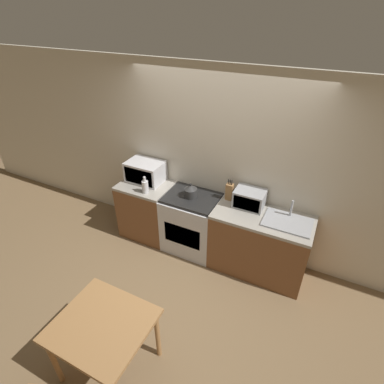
{
  "coord_description": "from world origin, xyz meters",
  "views": [
    {
      "loc": [
        1.29,
        -2.24,
        3.17
      ],
      "look_at": [
        -0.19,
        0.74,
        1.05
      ],
      "focal_mm": 28.0,
      "sensor_mm": 36.0,
      "label": 1
    }
  ],
  "objects_px": {
    "kettle": "(191,191)",
    "microwave": "(145,172)",
    "dining_table": "(103,330)",
    "toaster_oven": "(249,199)",
    "stove_range": "(192,223)",
    "bottle": "(145,186)"
  },
  "relations": [
    {
      "from": "bottle",
      "to": "dining_table",
      "type": "xyz_separation_m",
      "value": [
        0.71,
        -1.79,
        -0.37
      ]
    },
    {
      "from": "kettle",
      "to": "toaster_oven",
      "type": "height_order",
      "value": "toaster_oven"
    },
    {
      "from": "kettle",
      "to": "microwave",
      "type": "relative_size",
      "value": 0.39
    },
    {
      "from": "stove_range",
      "to": "kettle",
      "type": "distance_m",
      "value": 0.54
    },
    {
      "from": "stove_range",
      "to": "dining_table",
      "type": "height_order",
      "value": "stove_range"
    },
    {
      "from": "kettle",
      "to": "dining_table",
      "type": "relative_size",
      "value": 0.24
    },
    {
      "from": "bottle",
      "to": "dining_table",
      "type": "distance_m",
      "value": 1.96
    },
    {
      "from": "toaster_oven",
      "to": "dining_table",
      "type": "bearing_deg",
      "value": -108.07
    },
    {
      "from": "stove_range",
      "to": "toaster_oven",
      "type": "height_order",
      "value": "toaster_oven"
    },
    {
      "from": "stove_range",
      "to": "toaster_oven",
      "type": "distance_m",
      "value": 0.97
    },
    {
      "from": "kettle",
      "to": "dining_table",
      "type": "bearing_deg",
      "value": -87.28
    },
    {
      "from": "kettle",
      "to": "dining_table",
      "type": "height_order",
      "value": "kettle"
    },
    {
      "from": "stove_range",
      "to": "dining_table",
      "type": "relative_size",
      "value": 1.06
    },
    {
      "from": "kettle",
      "to": "microwave",
      "type": "height_order",
      "value": "microwave"
    },
    {
      "from": "microwave",
      "to": "dining_table",
      "type": "relative_size",
      "value": 0.63
    },
    {
      "from": "microwave",
      "to": "toaster_oven",
      "type": "distance_m",
      "value": 1.59
    },
    {
      "from": "stove_range",
      "to": "bottle",
      "type": "bearing_deg",
      "value": -163.58
    },
    {
      "from": "dining_table",
      "to": "toaster_oven",
      "type": "bearing_deg",
      "value": 71.93
    },
    {
      "from": "microwave",
      "to": "stove_range",
      "type": "bearing_deg",
      "value": -6.87
    },
    {
      "from": "dining_table",
      "to": "microwave",
      "type": "bearing_deg",
      "value": 113.23
    },
    {
      "from": "toaster_oven",
      "to": "dining_table",
      "type": "relative_size",
      "value": 0.46
    },
    {
      "from": "kettle",
      "to": "toaster_oven",
      "type": "bearing_deg",
      "value": 9.99
    }
  ]
}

